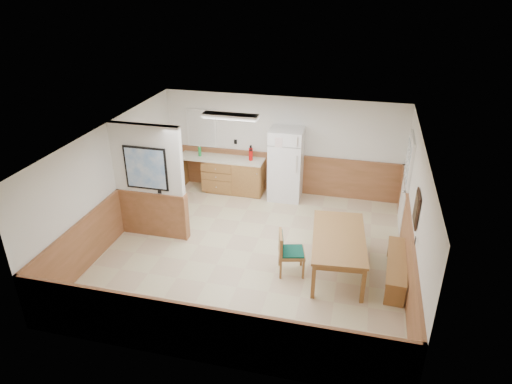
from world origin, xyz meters
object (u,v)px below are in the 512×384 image
(fire_extinguisher, at_px, (251,154))
(soap_bottle, at_px, (200,151))
(dining_table, at_px, (339,240))
(dining_bench, at_px, (397,264))
(dining_chair, at_px, (287,250))
(refrigerator, at_px, (286,164))

(fire_extinguisher, distance_m, soap_bottle, 1.35)
(dining_table, xyz_separation_m, soap_bottle, (-3.78, 2.87, 0.36))
(soap_bottle, bearing_deg, fire_extinguisher, 1.05)
(dining_bench, relative_size, soap_bottle, 6.79)
(dining_chair, height_order, fire_extinguisher, fire_extinguisher)
(refrigerator, xyz_separation_m, dining_bench, (2.62, -2.88, -0.56))
(dining_table, relative_size, dining_bench, 1.23)
(dining_bench, bearing_deg, refrigerator, 135.25)
(dining_chair, relative_size, soap_bottle, 3.51)
(dining_chair, bearing_deg, refrigerator, 87.06)
(dining_table, height_order, fire_extinguisher, fire_extinguisher)
(soap_bottle, bearing_deg, dining_bench, -31.03)
(refrigerator, relative_size, dining_table, 0.90)
(dining_table, bearing_deg, fire_extinguisher, 124.81)
(dining_bench, distance_m, fire_extinguisher, 4.66)
(dining_bench, xyz_separation_m, fire_extinguisher, (-3.53, 2.95, 0.73))
(dining_table, xyz_separation_m, dining_bench, (1.09, -0.06, -0.32))
(soap_bottle, bearing_deg, dining_table, -37.15)
(dining_bench, relative_size, fire_extinguisher, 4.18)
(refrigerator, height_order, dining_bench, refrigerator)
(dining_table, distance_m, fire_extinguisher, 3.81)
(dining_table, bearing_deg, dining_chair, -167.52)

